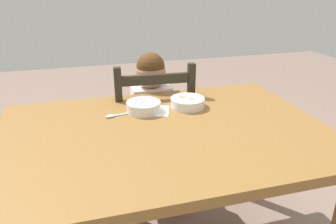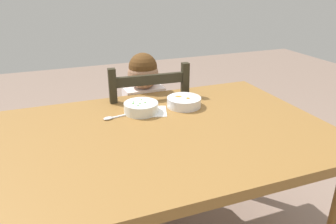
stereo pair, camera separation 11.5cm
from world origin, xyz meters
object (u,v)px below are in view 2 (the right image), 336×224
(bowl_of_carrots, at_px, (184,102))
(child_figure, at_px, (146,110))
(bowl_of_peas, at_px, (141,107))
(dining_table, at_px, (166,150))
(spoon, at_px, (113,117))
(dining_chair, at_px, (146,138))

(bowl_of_carrots, bearing_deg, child_figure, 110.22)
(child_figure, xyz_separation_m, bowl_of_peas, (-0.11, -0.29, 0.14))
(child_figure, height_order, bowl_of_peas, child_figure)
(bowl_of_peas, bearing_deg, dining_table, -78.53)
(child_figure, height_order, bowl_of_carrots, child_figure)
(dining_table, xyz_separation_m, bowl_of_carrots, (0.17, 0.22, 0.12))
(dining_table, height_order, spoon, spoon)
(dining_table, distance_m, child_figure, 0.51)
(dining_table, bearing_deg, child_figure, 82.77)
(child_figure, bearing_deg, dining_table, -97.23)
(bowl_of_peas, distance_m, spoon, 0.14)
(dining_table, distance_m, dining_chair, 0.55)
(dining_chair, relative_size, bowl_of_carrots, 5.48)
(dining_chair, xyz_separation_m, bowl_of_peas, (-0.10, -0.30, 0.32))
(bowl_of_peas, bearing_deg, bowl_of_carrots, 0.01)
(child_figure, height_order, spoon, child_figure)
(dining_table, bearing_deg, dining_chair, 83.19)
(spoon, bearing_deg, bowl_of_peas, 7.63)
(child_figure, xyz_separation_m, spoon, (-0.25, -0.31, 0.12))
(dining_chair, distance_m, bowl_of_peas, 0.45)
(dining_chair, relative_size, bowl_of_peas, 5.68)
(dining_chair, xyz_separation_m, bowl_of_carrots, (0.11, -0.30, 0.32))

